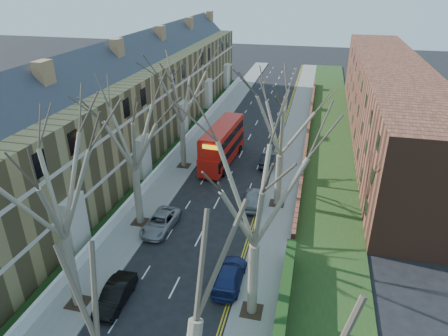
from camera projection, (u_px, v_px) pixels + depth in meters
The scene contains 17 objects.
pavement_left at pixel (207, 133), 55.66m from camera, with size 3.00×102.00×0.12m, color slate.
pavement_right at pixel (294, 140), 53.14m from camera, with size 3.00×102.00×0.12m, color slate.
terrace_left at pixel (127, 108), 47.88m from camera, with size 9.70×78.00×13.60m.
flats_right at pixel (388, 102), 52.10m from camera, with size 13.97×54.00×10.00m.
front_wall_left at pixel (176, 150), 48.76m from camera, with size 0.30×78.00×1.00m.
grass_verge_right at pixel (329, 143), 52.16m from camera, with size 6.00×102.00×0.06m.
tree_left_mid at pixel (52, 177), 22.57m from camera, with size 10.50×10.50×14.71m.
tree_left_far at pixel (130, 125), 31.47m from camera, with size 10.15×10.15×14.22m.
tree_left_dist at pixel (180, 84), 41.84m from camera, with size 10.50×10.50×14.71m.
tree_right_mid at pixel (257, 183), 21.93m from camera, with size 10.50×10.50×14.71m.
tree_right_far at pixel (283, 112), 34.33m from camera, with size 10.15×10.15×14.22m.
double_decker_bus at pixel (222, 145), 46.14m from camera, with size 3.20×10.74×4.45m.
car_left_mid at pixel (116, 295), 26.58m from camera, with size 1.46×4.19×1.38m, color black.
car_left_far at pixel (161, 222), 34.41m from camera, with size 2.22×4.81×1.34m, color gray.
car_right_near at pixel (230, 275), 28.32m from camera, with size 1.93×4.74×1.37m, color navy.
car_right_mid at pixel (253, 198), 37.93m from camera, with size 1.77×4.39×1.50m, color gray.
car_right_far at pixel (269, 159), 46.15m from camera, with size 1.56×4.49×1.48m, color black.
Camera 1 is at (8.46, -11.27, 19.86)m, focal length 32.00 mm.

